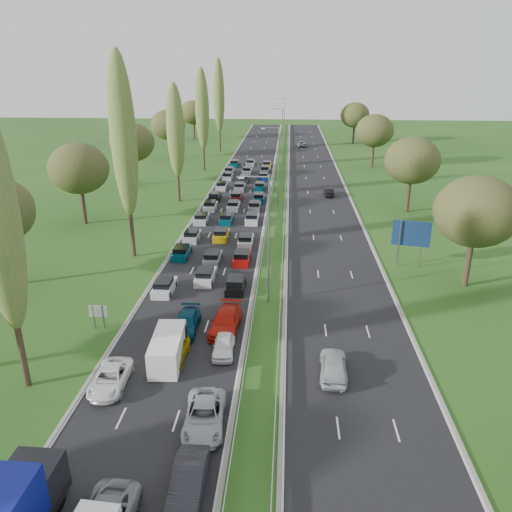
# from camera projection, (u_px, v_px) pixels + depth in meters

# --- Properties ---
(ground) EXTENTS (260.00, 260.00, 0.00)m
(ground) POSITION_uv_depth(u_px,v_px,m) (278.00, 201.00, 80.98)
(ground) COLOR #214A17
(ground) RESTS_ON ground
(near_carriageway) EXTENTS (10.50, 215.00, 0.04)m
(near_carriageway) POSITION_uv_depth(u_px,v_px,m) (238.00, 196.00, 83.72)
(near_carriageway) COLOR black
(near_carriageway) RESTS_ON ground
(far_carriageway) EXTENTS (10.50, 215.00, 0.04)m
(far_carriageway) POSITION_uv_depth(u_px,v_px,m) (319.00, 198.00, 82.89)
(far_carriageway) COLOR black
(far_carriageway) RESTS_ON ground
(central_reservation) EXTENTS (2.36, 215.00, 0.32)m
(central_reservation) POSITION_uv_depth(u_px,v_px,m) (278.00, 194.00, 83.11)
(central_reservation) COLOR gray
(central_reservation) RESTS_ON ground
(lamp_columns) EXTENTS (0.18, 140.18, 12.00)m
(lamp_columns) POSITION_uv_depth(u_px,v_px,m) (278.00, 166.00, 76.96)
(lamp_columns) COLOR gray
(lamp_columns) RESTS_ON ground
(poplar_row) EXTENTS (2.80, 127.80, 22.44)m
(poplar_row) POSITION_uv_depth(u_px,v_px,m) (157.00, 131.00, 66.50)
(poplar_row) COLOR #2D2116
(poplar_row) RESTS_ON ground
(woodland_left) EXTENTS (8.00, 166.00, 11.10)m
(woodland_left) POSITION_uv_depth(u_px,v_px,m) (68.00, 174.00, 63.67)
(woodland_left) COLOR #2D2116
(woodland_left) RESTS_ON ground
(woodland_right) EXTENTS (8.00, 153.00, 11.10)m
(woodland_right) POSITION_uv_depth(u_px,v_px,m) (427.00, 172.00, 64.60)
(woodland_right) COLOR #2D2116
(woodland_right) RESTS_ON ground
(traffic_queue_fill) EXTENTS (9.09, 69.62, 0.80)m
(traffic_queue_fill) POSITION_uv_depth(u_px,v_px,m) (235.00, 202.00, 78.80)
(traffic_queue_fill) COLOR silver
(traffic_queue_fill) RESTS_ON ground
(near_car_2) EXTENTS (2.40, 4.85, 1.32)m
(near_car_2) POSITION_uv_depth(u_px,v_px,m) (110.00, 378.00, 34.06)
(near_car_2) COLOR white
(near_car_2) RESTS_ON near_carriageway
(near_car_7) EXTENTS (2.00, 4.86, 1.41)m
(near_car_7) POSITION_uv_depth(u_px,v_px,m) (186.00, 323.00, 41.25)
(near_car_7) COLOR #05354F
(near_car_7) RESTS_ON near_carriageway
(near_car_8) EXTENTS (1.80, 4.22, 1.42)m
(near_car_8) POSITION_uv_depth(u_px,v_px,m) (175.00, 352.00, 37.12)
(near_car_8) COLOR #AB920B
(near_car_8) RESTS_ON near_carriageway
(near_car_9) EXTENTS (1.69, 4.69, 1.54)m
(near_car_9) POSITION_uv_depth(u_px,v_px,m) (188.00, 481.00, 25.49)
(near_car_9) COLOR black
(near_car_9) RESTS_ON near_carriageway
(near_car_10) EXTENTS (2.73, 5.36, 1.45)m
(near_car_10) POSITION_uv_depth(u_px,v_px,m) (204.00, 416.00, 30.31)
(near_car_10) COLOR #A6AAAF
(near_car_10) RESTS_ON near_carriageway
(near_car_11) EXTENTS (2.59, 5.63, 1.60)m
(near_car_11) POSITION_uv_depth(u_px,v_px,m) (226.00, 321.00, 41.30)
(near_car_11) COLOR #B4170B
(near_car_11) RESTS_ON near_carriageway
(near_car_12) EXTENTS (1.77, 4.04, 1.36)m
(near_car_12) POSITION_uv_depth(u_px,v_px,m) (224.00, 345.00, 38.10)
(near_car_12) COLOR white
(near_car_12) RESTS_ON near_carriageway
(far_car_0) EXTENTS (2.16, 4.83, 1.61)m
(far_car_0) POSITION_uv_depth(u_px,v_px,m) (334.00, 365.00, 35.26)
(far_car_0) COLOR #ABB2B5
(far_car_0) RESTS_ON far_carriageway
(far_car_1) EXTENTS (1.52, 3.99, 1.30)m
(far_car_1) POSITION_uv_depth(u_px,v_px,m) (329.00, 192.00, 83.91)
(far_car_1) COLOR black
(far_car_1) RESTS_ON far_carriageway
(far_car_2) EXTENTS (2.98, 5.74, 1.55)m
(far_car_2) POSITION_uv_depth(u_px,v_px,m) (301.00, 144.00, 134.35)
(far_car_2) COLOR gray
(far_car_2) RESTS_ON far_carriageway
(white_van_rear) EXTENTS (2.10, 5.36, 2.16)m
(white_van_rear) POSITION_uv_depth(u_px,v_px,m) (168.00, 347.00, 36.98)
(white_van_rear) COLOR white
(white_van_rear) RESTS_ON near_carriageway
(info_sign) EXTENTS (1.50, 0.16, 2.10)m
(info_sign) POSITION_uv_depth(u_px,v_px,m) (98.00, 314.00, 41.39)
(info_sign) COLOR gray
(info_sign) RESTS_ON ground
(direction_sign) EXTENTS (3.93, 0.94, 5.20)m
(direction_sign) POSITION_uv_depth(u_px,v_px,m) (411.00, 236.00, 53.42)
(direction_sign) COLOR gray
(direction_sign) RESTS_ON ground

